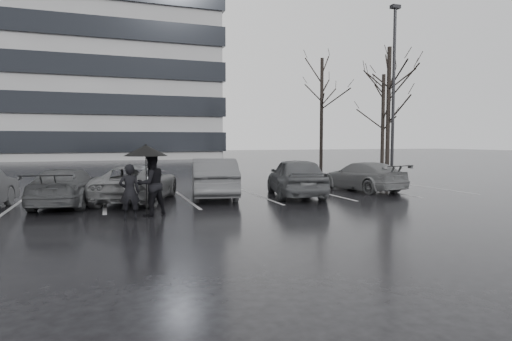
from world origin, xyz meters
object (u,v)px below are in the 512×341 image
object	(u,v)px
car_main	(296,177)
car_west_b	(137,183)
tree_east	(388,111)
tree_ne	(383,122)
car_west_a	(214,178)
tree_north	(322,113)
pedestrian_left	(130,192)
lamp_post	(393,102)
car_west_c	(67,187)
car_east	(362,176)
pedestrian_right	(151,184)

from	to	relation	value
car_main	car_west_b	bearing A→B (deg)	6.65
tree_east	tree_ne	bearing A→B (deg)	57.99
car_west_a	tree_north	distance (m)	19.03
pedestrian_left	lamp_post	distance (m)	15.80
tree_east	tree_north	bearing A→B (deg)	98.13
car_west_c	car_west_b	bearing A→B (deg)	-163.52
car_west_a	car_east	bearing A→B (deg)	-169.79
car_east	tree_north	xyz separation A→B (m)	(5.62, 14.23, 3.64)
car_west_a	tree_east	xyz separation A→B (m)	(13.12, 7.25, 3.26)
tree_ne	pedestrian_right	bearing A→B (deg)	-141.53
car_main	pedestrian_left	bearing A→B (deg)	37.82
car_main	lamp_post	size ratio (longest dim) A/B	0.48
car_west_b	tree_north	size ratio (longest dim) A/B	0.54
car_west_a	tree_east	size ratio (longest dim) A/B	0.56
tree_ne	tree_north	xyz separation A→B (m)	(-3.50, 3.00, 0.75)
tree_north	pedestrian_right	bearing A→B (deg)	-130.11
pedestrian_left	car_east	bearing A→B (deg)	-154.70
car_west_c	tree_ne	world-z (taller)	tree_ne
pedestrian_right	tree_east	size ratio (longest dim) A/B	0.22
car_west_b	car_west_c	size ratio (longest dim) A/B	1.09
car_west_b	tree_ne	distance (m)	21.84
pedestrian_right	car_west_b	bearing A→B (deg)	-110.66
car_main	car_west_b	distance (m)	5.86
car_west_c	car_east	xyz separation A→B (m)	(11.55, 0.44, -0.00)
car_west_b	lamp_post	size ratio (longest dim) A/B	0.50
car_west_c	pedestrian_left	bearing A→B (deg)	128.96
tree_east	tree_north	world-z (taller)	tree_north
lamp_post	tree_north	distance (m)	11.05
car_west_a	tree_north	xyz separation A→B (m)	(12.12, 14.25, 3.51)
car_main	car_east	xyz separation A→B (m)	(3.47, 0.82, -0.13)
pedestrian_right	lamp_post	world-z (taller)	lamp_post
car_west_c	tree_ne	size ratio (longest dim) A/B	0.60
car_west_c	tree_east	world-z (taller)	tree_east
pedestrian_right	tree_north	distance (m)	23.12
tree_east	lamp_post	bearing A→B (deg)	-123.58
pedestrian_left	tree_east	xyz separation A→B (m)	(16.35, 10.95, 3.25)
pedestrian_left	lamp_post	world-z (taller)	lamp_post
lamp_post	tree_east	xyz separation A→B (m)	(2.61, 3.93, -0.18)
car_main	car_west_a	world-z (taller)	car_main
car_west_b	pedestrian_right	bearing A→B (deg)	113.00
car_west_b	car_main	bearing A→B (deg)	-166.47
car_west_b	tree_ne	world-z (taller)	tree_ne
car_west_a	tree_north	size ratio (longest dim) A/B	0.53
tree_north	lamp_post	bearing A→B (deg)	-98.39
car_west_b	car_west_c	world-z (taller)	car_west_b
car_main	tree_north	distance (m)	17.92
car_east	lamp_post	distance (m)	6.30
tree_north	tree_east	bearing A→B (deg)	-81.87
car_west_a	lamp_post	size ratio (longest dim) A/B	0.49
car_west_c	pedestrian_right	bearing A→B (deg)	140.61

